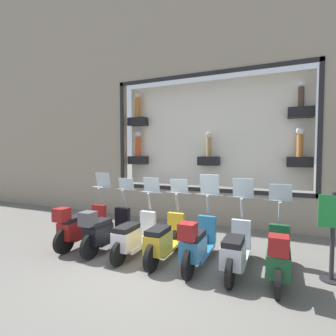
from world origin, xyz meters
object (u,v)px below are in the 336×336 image
(scooter_black_5, at_px, (105,230))
(scooter_green_0, at_px, (279,256))
(shop_sign_post, at_px, (333,234))
(scooter_red_6, at_px, (80,226))
(scooter_yellow_3, at_px, (164,239))
(scooter_white_4, at_px, (134,236))
(scooter_silver_1, at_px, (236,250))
(scooter_teal_2, at_px, (197,243))

(scooter_black_5, bearing_deg, scooter_green_0, -90.16)
(shop_sign_post, bearing_deg, scooter_red_6, 94.73)
(scooter_yellow_3, bearing_deg, scooter_white_4, 90.36)
(scooter_green_0, relative_size, scooter_yellow_3, 0.99)
(scooter_green_0, distance_m, shop_sign_post, 0.99)
(scooter_green_0, relative_size, scooter_black_5, 0.99)
(scooter_red_6, height_order, shop_sign_post, scooter_red_6)
(scooter_green_0, height_order, scooter_white_4, scooter_white_4)
(scooter_red_6, bearing_deg, shop_sign_post, -85.27)
(scooter_yellow_3, xyz_separation_m, scooter_black_5, (-0.06, 1.41, 0.04))
(scooter_silver_1, bearing_deg, scooter_green_0, -95.73)
(shop_sign_post, bearing_deg, scooter_yellow_3, 97.07)
(scooter_yellow_3, height_order, scooter_red_6, scooter_red_6)
(scooter_green_0, bearing_deg, scooter_red_6, 89.77)
(scooter_silver_1, relative_size, scooter_teal_2, 1.00)
(scooter_black_5, xyz_separation_m, scooter_red_6, (0.01, 0.71, 0.01))
(scooter_silver_1, distance_m, scooter_yellow_3, 1.41)
(scooter_teal_2, relative_size, scooter_black_5, 1.00)
(scooter_teal_2, xyz_separation_m, scooter_red_6, (0.00, 2.83, 0.01))
(scooter_green_0, relative_size, shop_sign_post, 1.19)
(scooter_white_4, distance_m, scooter_red_6, 1.42)
(scooter_silver_1, bearing_deg, scooter_red_6, 90.87)
(scooter_black_5, height_order, scooter_red_6, scooter_red_6)
(scooter_yellow_3, bearing_deg, scooter_red_6, 91.44)
(scooter_yellow_3, bearing_deg, scooter_black_5, 92.46)
(scooter_yellow_3, bearing_deg, scooter_green_0, -91.91)
(scooter_silver_1, height_order, scooter_black_5, scooter_silver_1)
(scooter_white_4, bearing_deg, scooter_black_5, 94.56)
(scooter_red_6, bearing_deg, scooter_black_5, -90.59)
(scooter_yellow_3, height_order, shop_sign_post, scooter_yellow_3)
(scooter_red_6, relative_size, shop_sign_post, 1.20)
(scooter_green_0, height_order, scooter_yellow_3, scooter_yellow_3)
(scooter_white_4, xyz_separation_m, scooter_red_6, (-0.05, 1.41, 0.07))
(scooter_white_4, distance_m, scooter_black_5, 0.71)
(scooter_yellow_3, relative_size, scooter_white_4, 1.01)
(scooter_white_4, bearing_deg, scooter_red_6, 91.99)
(scooter_teal_2, xyz_separation_m, shop_sign_post, (0.42, -2.24, 0.32))
(scooter_black_5, bearing_deg, scooter_white_4, -85.44)
(scooter_silver_1, xyz_separation_m, scooter_yellow_3, (-0.00, 1.41, 0.00))
(scooter_silver_1, distance_m, scooter_teal_2, 0.71)
(scooter_yellow_3, distance_m, scooter_red_6, 2.12)
(scooter_silver_1, distance_m, scooter_black_5, 2.83)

